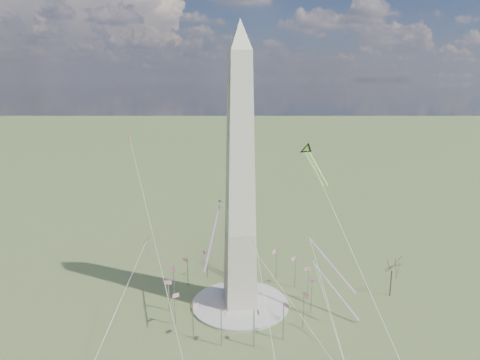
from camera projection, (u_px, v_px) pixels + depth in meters
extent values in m
plane|color=#445128|center=(240.00, 305.00, 158.93)|extent=(2000.00, 2000.00, 0.00)
cylinder|color=#ACAA9D|center=(240.00, 304.00, 158.84)|extent=(36.00, 36.00, 0.80)
pyramid|color=beige|center=(240.00, 34.00, 137.11)|extent=(9.90, 9.90, 10.00)
cylinder|color=#AEAFB4|center=(308.00, 283.00, 161.61)|extent=(0.36, 0.36, 13.00)
cube|color=red|center=(307.00, 269.00, 161.65)|extent=(2.40, 0.08, 1.50)
cylinder|color=#AEAFB4|center=(295.00, 272.00, 170.85)|extent=(0.36, 0.36, 13.00)
cube|color=red|center=(294.00, 259.00, 170.72)|extent=(2.25, 0.99, 1.50)
cylinder|color=#AEAFB4|center=(276.00, 265.00, 178.05)|extent=(0.36, 0.36, 13.00)
cube|color=red|center=(274.00, 252.00, 177.58)|extent=(1.75, 1.75, 1.50)
cylinder|color=#AEAFB4|center=(254.00, 260.00, 182.11)|extent=(0.36, 0.36, 13.00)
cube|color=red|center=(251.00, 249.00, 181.19)|extent=(0.99, 2.25, 1.50)
cylinder|color=#AEAFB4|center=(230.00, 260.00, 182.43)|extent=(0.36, 0.36, 13.00)
cube|color=red|center=(227.00, 249.00, 181.01)|extent=(0.08, 2.40, 1.50)
cylinder|color=#AEAFB4|center=(207.00, 264.00, 178.93)|extent=(0.36, 0.36, 13.00)
cube|color=red|center=(204.00, 253.00, 177.06)|extent=(0.99, 2.25, 1.50)
cylinder|color=#AEAFB4|center=(188.00, 271.00, 172.17)|extent=(0.36, 0.36, 13.00)
cube|color=red|center=(185.00, 260.00, 169.93)|extent=(1.75, 1.75, 1.50)
cylinder|color=#AEAFB4|center=(174.00, 281.00, 163.17)|extent=(0.36, 0.36, 13.00)
cube|color=red|center=(172.00, 270.00, 160.73)|extent=(2.25, 0.99, 1.50)
cylinder|color=#AEAFB4|center=(169.00, 294.00, 153.30)|extent=(0.36, 0.36, 13.00)
cube|color=red|center=(168.00, 282.00, 150.84)|extent=(2.40, 0.08, 1.50)
cylinder|color=#AEAFB4|center=(175.00, 308.00, 144.06)|extent=(0.36, 0.36, 13.00)
cube|color=red|center=(176.00, 295.00, 141.77)|extent=(2.25, 0.99, 1.50)
cylinder|color=#AEAFB4|center=(193.00, 320.00, 136.85)|extent=(0.36, 0.36, 13.00)
cube|color=red|center=(196.00, 306.00, 134.91)|extent=(1.75, 1.75, 1.50)
cylinder|color=#AEAFB4|center=(221.00, 327.00, 132.79)|extent=(0.36, 0.36, 13.00)
cube|color=red|center=(225.00, 313.00, 131.30)|extent=(0.99, 2.25, 1.50)
cylinder|color=#AEAFB4|center=(254.00, 328.00, 132.48)|extent=(0.36, 0.36, 13.00)
cube|color=red|center=(258.00, 312.00, 131.48)|extent=(0.08, 2.40, 1.50)
cylinder|color=#AEAFB4|center=(283.00, 322.00, 135.97)|extent=(0.36, 0.36, 13.00)
cube|color=red|center=(287.00, 305.00, 135.43)|extent=(0.99, 2.25, 1.50)
cylinder|color=#AEAFB4|center=(303.00, 310.00, 142.73)|extent=(0.36, 0.36, 13.00)
cube|color=red|center=(306.00, 294.00, 142.56)|extent=(1.75, 1.75, 1.50)
cylinder|color=#AEAFB4|center=(311.00, 297.00, 151.74)|extent=(0.36, 0.36, 13.00)
cube|color=red|center=(312.00, 281.00, 151.76)|extent=(2.25, 0.99, 1.50)
cylinder|color=#3F2C26|center=(391.00, 283.00, 164.43)|extent=(0.48, 0.48, 10.41)
cube|color=yellow|center=(318.00, 168.00, 160.06)|extent=(3.07, 14.31, 10.16)
cube|color=yellow|center=(314.00, 169.00, 159.45)|extent=(3.07, 14.31, 10.16)
cube|color=#44186D|center=(147.00, 240.00, 154.83)|extent=(2.56, 3.49, 2.64)
cube|color=#FB3827|center=(147.00, 251.00, 155.82)|extent=(2.87, 2.16, 9.11)
cube|color=#FB3827|center=(332.00, 265.00, 147.05)|extent=(10.70, 18.09, 12.84)
cube|color=#FB3827|center=(212.00, 236.00, 138.79)|extent=(7.94, 22.01, 14.42)
cube|color=#FB3827|center=(336.00, 291.00, 152.95)|extent=(10.50, 18.97, 13.27)
cube|color=red|center=(129.00, 135.00, 172.80)|extent=(1.54, 2.22, 1.69)
cube|color=red|center=(129.00, 140.00, 173.22)|extent=(1.16, 1.24, 3.87)
cube|color=white|center=(235.00, 118.00, 189.45)|extent=(1.69, 1.54, 1.71)
cube|color=white|center=(235.00, 122.00, 189.87)|extent=(0.26, 1.47, 3.91)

